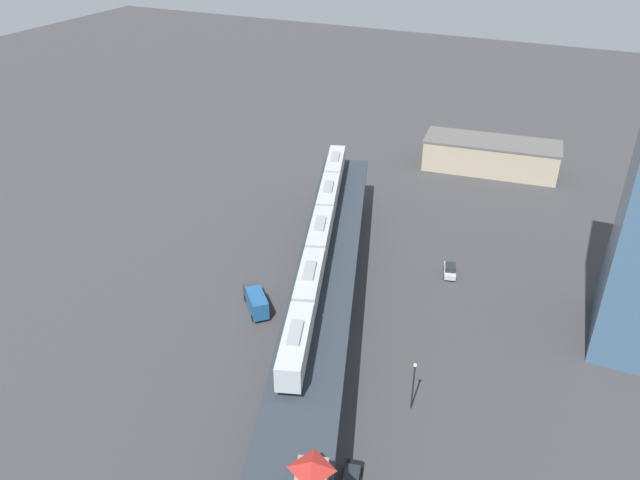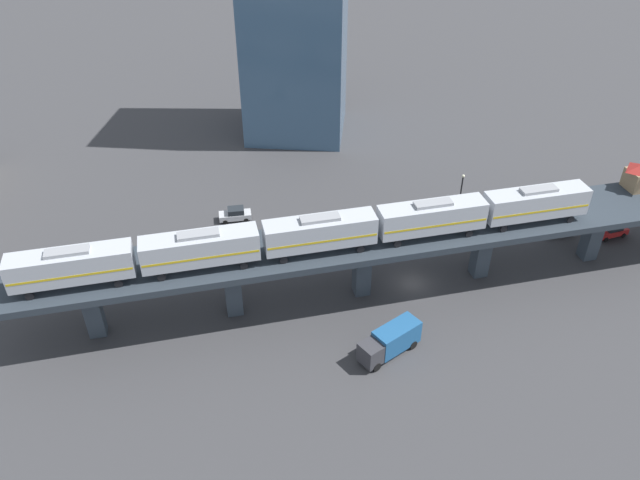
{
  "view_description": "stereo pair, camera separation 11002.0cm",
  "coord_description": "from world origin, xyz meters",
  "px_view_note": "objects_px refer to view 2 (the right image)",
  "views": [
    {
      "loc": [
        28.09,
        -61.0,
        55.15
      ],
      "look_at": [
        -5.11,
        10.77,
        9.4
      ],
      "focal_mm": 35.0,
      "sensor_mm": 36.0,
      "label": 1
    },
    {
      "loc": [
        -59.04,
        5.8,
        48.07
      ],
      "look_at": [
        -5.11,
        10.77,
        9.4
      ],
      "focal_mm": 35.0,
      "sensor_mm": 36.0,
      "label": 2
    }
  ],
  "objects_px": {
    "subway_train": "(320,232)",
    "signal_hut": "(640,176)",
    "street_car_black": "(558,227)",
    "street_car_red": "(612,230)",
    "delivery_truck": "(390,341)",
    "office_tower": "(295,26)",
    "street_car_silver": "(235,214)",
    "street_lamp": "(461,193)"
  },
  "relations": [
    {
      "from": "subway_train",
      "to": "signal_hut",
      "type": "height_order",
      "value": "subway_train"
    },
    {
      "from": "signal_hut",
      "to": "street_car_black",
      "type": "height_order",
      "value": "signal_hut"
    },
    {
      "from": "street_car_red",
      "to": "delivery_truck",
      "type": "bearing_deg",
      "value": 129.6
    },
    {
      "from": "street_car_red",
      "to": "office_tower",
      "type": "distance_m",
      "value": 56.66
    },
    {
      "from": "street_car_silver",
      "to": "delivery_truck",
      "type": "height_order",
      "value": "delivery_truck"
    },
    {
      "from": "subway_train",
      "to": "street_car_red",
      "type": "xyz_separation_m",
      "value": [
        17.65,
        -37.42,
        -9.51
      ]
    },
    {
      "from": "subway_train",
      "to": "street_car_silver",
      "type": "relative_size",
      "value": 12.73
    },
    {
      "from": "subway_train",
      "to": "street_car_black",
      "type": "distance_m",
      "value": 36.55
    },
    {
      "from": "signal_hut",
      "to": "street_car_silver",
      "type": "bearing_deg",
      "value": 90.06
    },
    {
      "from": "delivery_truck",
      "to": "street_lamp",
      "type": "bearing_deg",
      "value": -19.28
    },
    {
      "from": "street_lamp",
      "to": "office_tower",
      "type": "height_order",
      "value": "office_tower"
    },
    {
      "from": "subway_train",
      "to": "signal_hut",
      "type": "distance_m",
      "value": 41.85
    },
    {
      "from": "signal_hut",
      "to": "street_car_silver",
      "type": "distance_m",
      "value": 52.34
    },
    {
      "from": "signal_hut",
      "to": "delivery_truck",
      "type": "xyz_separation_m",
      "value": [
        -23.6,
        30.3,
        -7.94
      ]
    },
    {
      "from": "street_car_black",
      "to": "delivery_truck",
      "type": "distance_m",
      "value": 33.25
    },
    {
      "from": "street_car_red",
      "to": "signal_hut",
      "type": "bearing_deg",
      "value": -130.85
    },
    {
      "from": "street_car_silver",
      "to": "street_lamp",
      "type": "height_order",
      "value": "street_lamp"
    },
    {
      "from": "delivery_truck",
      "to": "subway_train",
      "type": "bearing_deg",
      "value": 50.02
    },
    {
      "from": "subway_train",
      "to": "office_tower",
      "type": "height_order",
      "value": "office_tower"
    },
    {
      "from": "delivery_truck",
      "to": "signal_hut",
      "type": "bearing_deg",
      "value": -52.08
    },
    {
      "from": "subway_train",
      "to": "street_car_red",
      "type": "bearing_deg",
      "value": -64.74
    },
    {
      "from": "delivery_truck",
      "to": "office_tower",
      "type": "relative_size",
      "value": 0.19
    },
    {
      "from": "street_car_silver",
      "to": "street_car_red",
      "type": "xyz_separation_m",
      "value": [
        0.8,
        -50.74,
        0.0
      ]
    },
    {
      "from": "street_car_red",
      "to": "office_tower",
      "type": "relative_size",
      "value": 0.13
    },
    {
      "from": "delivery_truck",
      "to": "office_tower",
      "type": "bearing_deg",
      "value": 17.02
    },
    {
      "from": "street_lamp",
      "to": "street_car_red",
      "type": "bearing_deg",
      "value": -97.02
    },
    {
      "from": "subway_train",
      "to": "street_car_silver",
      "type": "distance_m",
      "value": 23.49
    },
    {
      "from": "street_car_silver",
      "to": "office_tower",
      "type": "xyz_separation_m",
      "value": [
        29.61,
        -5.02,
        17.06
      ]
    },
    {
      "from": "street_car_silver",
      "to": "office_tower",
      "type": "bearing_deg",
      "value": -9.63
    },
    {
      "from": "street_car_red",
      "to": "delivery_truck",
      "type": "relative_size",
      "value": 0.7
    },
    {
      "from": "street_car_black",
      "to": "office_tower",
      "type": "distance_m",
      "value": 51.18
    },
    {
      "from": "subway_train",
      "to": "signal_hut",
      "type": "relative_size",
      "value": 14.71
    },
    {
      "from": "subway_train",
      "to": "street_car_silver",
      "type": "bearing_deg",
      "value": 38.32
    },
    {
      "from": "signal_hut",
      "to": "office_tower",
      "type": "relative_size",
      "value": 0.11
    },
    {
      "from": "street_car_silver",
      "to": "delivery_truck",
      "type": "bearing_deg",
      "value": -137.86
    },
    {
      "from": "street_car_red",
      "to": "street_lamp",
      "type": "height_order",
      "value": "street_lamp"
    },
    {
      "from": "delivery_truck",
      "to": "street_car_silver",
      "type": "bearing_deg",
      "value": 42.14
    },
    {
      "from": "street_car_silver",
      "to": "office_tower",
      "type": "relative_size",
      "value": 0.13
    },
    {
      "from": "office_tower",
      "to": "street_car_silver",
      "type": "bearing_deg",
      "value": 170.37
    },
    {
      "from": "street_car_silver",
      "to": "street_car_red",
      "type": "bearing_deg",
      "value": -89.09
    },
    {
      "from": "signal_hut",
      "to": "delivery_truck",
      "type": "distance_m",
      "value": 39.22
    },
    {
      "from": "signal_hut",
      "to": "office_tower",
      "type": "distance_m",
      "value": 55.78
    }
  ]
}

